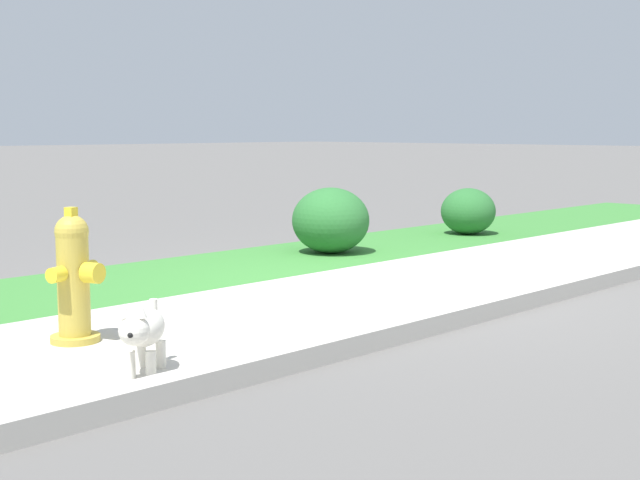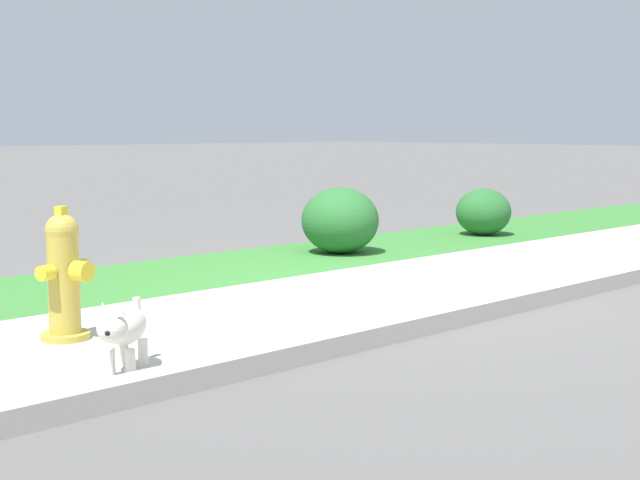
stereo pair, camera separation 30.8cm
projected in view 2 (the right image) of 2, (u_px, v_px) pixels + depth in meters
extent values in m
plane|color=#5B5956|center=(396.00, 291.00, 6.97)|extent=(120.00, 120.00, 0.00)
cube|color=#BCB7AD|center=(396.00, 290.00, 6.97)|extent=(18.00, 2.01, 0.01)
cube|color=#387A33|center=(248.00, 264.00, 8.30)|extent=(18.00, 1.69, 0.01)
cube|color=#BCB7AD|center=(513.00, 302.00, 6.18)|extent=(18.00, 0.16, 0.12)
cylinder|color=gold|center=(66.00, 336.00, 5.31)|extent=(0.29, 0.29, 0.05)
cylinder|color=gold|center=(64.00, 282.00, 5.27)|extent=(0.19, 0.19, 0.61)
sphere|color=gold|center=(62.00, 230.00, 5.23)|extent=(0.20, 0.20, 0.20)
cube|color=yellow|center=(61.00, 211.00, 5.22)|extent=(0.07, 0.07, 0.06)
cylinder|color=yellow|center=(80.00, 266.00, 5.38)|extent=(0.11, 0.11, 0.09)
cylinder|color=yellow|center=(46.00, 273.00, 5.14)|extent=(0.11, 0.11, 0.09)
cylinder|color=yellow|center=(82.00, 271.00, 5.20)|extent=(0.15, 0.13, 0.12)
ellipsoid|color=silver|center=(126.00, 325.00, 4.59)|extent=(0.39, 0.37, 0.19)
sphere|color=silver|center=(112.00, 328.00, 4.37)|extent=(0.15, 0.15, 0.15)
sphere|color=black|center=(107.00, 333.00, 4.30)|extent=(0.03, 0.03, 0.03)
cone|color=silver|center=(120.00, 309.00, 4.35)|extent=(0.08, 0.08, 0.07)
cone|color=silver|center=(103.00, 309.00, 4.35)|extent=(0.08, 0.08, 0.07)
cylinder|color=silver|center=(130.00, 364.00, 4.49)|extent=(0.05, 0.05, 0.15)
cylinder|color=silver|center=(110.00, 363.00, 4.50)|extent=(0.05, 0.05, 0.15)
cylinder|color=silver|center=(143.00, 353.00, 4.71)|extent=(0.05, 0.05, 0.15)
cylinder|color=silver|center=(124.00, 353.00, 4.72)|extent=(0.05, 0.05, 0.15)
cylinder|color=silver|center=(137.00, 307.00, 4.77)|extent=(0.04, 0.04, 0.11)
ellipsoid|color=#28662D|center=(340.00, 221.00, 9.02)|extent=(0.79, 0.79, 0.67)
ellipsoid|color=#28662D|center=(483.00, 212.00, 10.58)|extent=(0.65, 0.65, 0.55)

